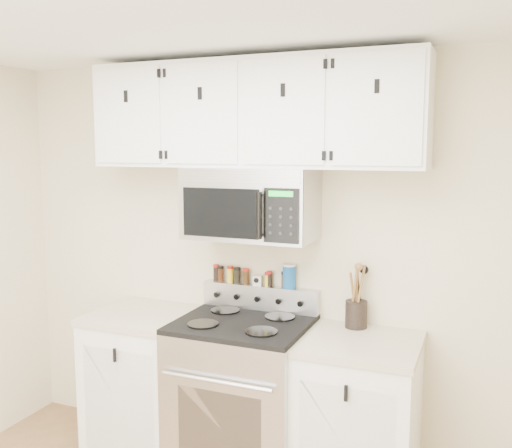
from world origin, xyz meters
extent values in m
cube|color=beige|center=(0.00, 1.75, 1.25)|extent=(3.50, 0.01, 2.50)
cube|color=#B7B7BA|center=(0.00, 1.43, 0.46)|extent=(0.76, 0.65, 0.92)
cube|color=black|center=(0.00, 1.11, 0.45)|extent=(0.50, 0.02, 0.40)
cube|color=black|center=(0.00, 1.43, 0.94)|extent=(0.76, 0.65, 0.03)
cube|color=#B7B7BA|center=(0.00, 1.71, 1.03)|extent=(0.76, 0.08, 0.15)
cylinder|color=black|center=(-0.18, 1.28, 0.96)|extent=(0.18, 0.18, 0.01)
cylinder|color=black|center=(0.18, 1.28, 0.96)|extent=(0.18, 0.18, 0.01)
cylinder|color=black|center=(-0.18, 1.57, 0.96)|extent=(0.18, 0.18, 0.01)
cylinder|color=black|center=(0.18, 1.57, 0.96)|extent=(0.18, 0.18, 0.01)
cube|color=white|center=(-0.69, 1.45, 0.44)|extent=(0.62, 0.60, 0.88)
cube|color=tan|center=(-0.69, 1.45, 0.90)|extent=(0.64, 0.62, 0.04)
cube|color=white|center=(0.69, 1.45, 0.44)|extent=(0.62, 0.60, 0.88)
cube|color=tan|center=(0.69, 1.45, 0.90)|extent=(0.64, 0.62, 0.04)
cube|color=#9E9EA3|center=(0.00, 1.56, 1.63)|extent=(0.76, 0.38, 0.42)
cube|color=#B7B7BA|center=(0.00, 1.36, 1.80)|extent=(0.73, 0.01, 0.08)
cube|color=black|center=(-0.10, 1.36, 1.59)|extent=(0.47, 0.01, 0.28)
cube|color=black|center=(0.26, 1.36, 1.59)|extent=(0.20, 0.01, 0.30)
cylinder|color=black|center=(0.15, 1.33, 1.59)|extent=(0.03, 0.03, 0.26)
cube|color=white|center=(0.00, 1.58, 2.15)|extent=(2.00, 0.33, 0.62)
cube|color=white|center=(-0.75, 1.41, 2.15)|extent=(0.46, 0.01, 0.57)
cube|color=black|center=(-0.75, 1.41, 2.26)|extent=(0.02, 0.01, 0.07)
cube|color=white|center=(-0.25, 1.41, 2.15)|extent=(0.46, 0.01, 0.57)
cube|color=black|center=(-0.25, 1.41, 2.26)|extent=(0.03, 0.01, 0.07)
cube|color=white|center=(0.25, 1.41, 2.15)|extent=(0.46, 0.01, 0.57)
cube|color=black|center=(0.25, 1.41, 2.26)|extent=(0.03, 0.01, 0.07)
cube|color=white|center=(0.75, 1.41, 2.15)|extent=(0.46, 0.01, 0.57)
cube|color=black|center=(0.75, 1.41, 2.26)|extent=(0.02, 0.01, 0.07)
cylinder|color=black|center=(0.62, 1.66, 1.00)|extent=(0.13, 0.13, 0.16)
cylinder|color=brown|center=(0.62, 1.66, 1.12)|extent=(0.01, 0.01, 0.29)
cylinder|color=brown|center=(0.64, 1.65, 1.13)|extent=(0.01, 0.01, 0.32)
cylinder|color=brown|center=(0.60, 1.67, 1.11)|extent=(0.01, 0.01, 0.27)
cylinder|color=black|center=(0.63, 1.68, 1.11)|extent=(0.01, 0.01, 0.28)
cylinder|color=brown|center=(0.61, 1.64, 1.12)|extent=(0.01, 0.01, 0.30)
cube|color=silver|center=(-0.02, 1.71, 1.13)|extent=(0.06, 0.05, 0.06)
cylinder|color=#16539C|center=(0.19, 1.71, 1.17)|extent=(0.08, 0.08, 0.14)
cylinder|color=white|center=(0.19, 1.71, 1.25)|extent=(0.08, 0.08, 0.01)
cylinder|color=black|center=(-0.31, 1.71, 1.15)|extent=(0.04, 0.04, 0.09)
cylinder|color=#A1130C|center=(-0.31, 1.71, 1.20)|extent=(0.04, 0.04, 0.02)
cylinder|color=#411F0F|center=(-0.28, 1.71, 1.14)|extent=(0.04, 0.04, 0.09)
cylinder|color=black|center=(-0.28, 1.71, 1.19)|extent=(0.04, 0.04, 0.02)
cylinder|color=yellow|center=(-0.21, 1.71, 1.15)|extent=(0.04, 0.04, 0.09)
cylinder|color=#9A140B|center=(-0.21, 1.71, 1.20)|extent=(0.04, 0.04, 0.02)
cylinder|color=black|center=(-0.16, 1.71, 1.14)|extent=(0.04, 0.04, 0.09)
cylinder|color=black|center=(-0.16, 1.71, 1.19)|extent=(0.04, 0.04, 0.02)
cylinder|color=#39230D|center=(-0.10, 1.71, 1.14)|extent=(0.04, 0.04, 0.08)
cylinder|color=#B61A0E|center=(-0.10, 1.71, 1.19)|extent=(0.04, 0.04, 0.02)
cylinder|color=yellow|center=(0.05, 1.71, 1.14)|extent=(0.04, 0.04, 0.07)
cylinder|color=#B00D15|center=(0.05, 1.71, 1.18)|extent=(0.04, 0.04, 0.02)
cylinder|color=black|center=(0.06, 1.71, 1.14)|extent=(0.04, 0.04, 0.08)
cylinder|color=#A0100C|center=(0.06, 1.71, 1.19)|extent=(0.04, 0.04, 0.02)
cylinder|color=#472811|center=(0.16, 1.71, 1.14)|extent=(0.04, 0.04, 0.08)
cylinder|color=black|center=(0.16, 1.71, 1.19)|extent=(0.04, 0.04, 0.02)
cylinder|color=yellow|center=(0.20, 1.71, 1.14)|extent=(0.04, 0.04, 0.09)
cylinder|color=black|center=(0.20, 1.71, 1.19)|extent=(0.04, 0.04, 0.02)
camera|label=1|loc=(1.30, -1.52, 1.96)|focal=40.00mm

